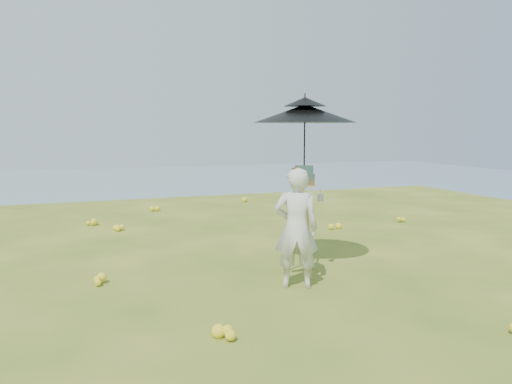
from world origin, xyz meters
name	(u,v)px	position (x,y,z in m)	size (l,w,h in m)	color
ground	(350,245)	(0.00, 0.00, 0.00)	(14.00, 14.00, 0.00)	#48641C
shoreline_tier	(108,359)	(0.00, 75.00, -36.00)	(170.00, 28.00, 8.00)	#6B6256
bay_water	(82,205)	(0.00, 240.00, -34.00)	(700.00, 700.00, 0.00)	slate
slope_trees	(133,327)	(0.00, 35.00, -15.00)	(110.00, 50.00, 6.00)	#194C17
harbor_town	(107,321)	(0.00, 75.00, -29.50)	(110.00, 22.00, 5.00)	silver
moored_boats	(47,242)	(-12.50, 161.00, -33.65)	(140.00, 140.00, 0.70)	white
wildflowers	(343,239)	(0.00, 0.25, 0.06)	(10.00, 10.50, 0.12)	yellow
painter	(296,228)	(-1.82, -1.72, 0.75)	(0.55, 0.36, 1.51)	beige
field_easel	(304,220)	(-1.48, -1.22, 0.75)	(0.57, 0.57, 1.49)	#AA7447
sun_umbrella	(304,139)	(-1.46, -1.19, 1.83)	(1.36, 1.36, 1.21)	black
painter_cap	(297,171)	(-1.82, -1.72, 1.47)	(0.19, 0.22, 0.10)	#C86D74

